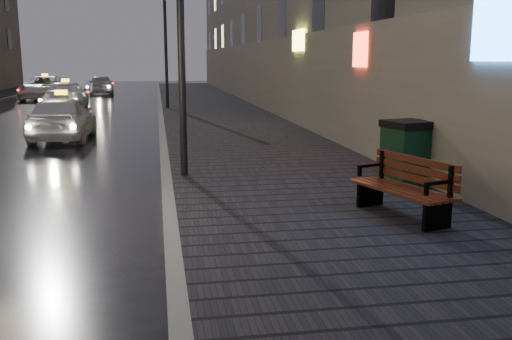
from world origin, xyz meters
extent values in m
plane|color=black|center=(0.00, 0.00, 0.00)|extent=(120.00, 120.00, 0.00)
cube|color=black|center=(3.90, 21.00, 0.07)|extent=(4.60, 58.00, 0.15)
cube|color=slate|center=(1.50, 21.00, 0.07)|extent=(0.20, 58.00, 0.15)
cylinder|color=black|center=(1.85, 6.00, 2.65)|extent=(0.14, 0.14, 5.00)
cylinder|color=black|center=(1.85, 22.00, 2.65)|extent=(0.14, 0.14, 5.00)
cube|color=black|center=(4.98, 1.77, 0.34)|extent=(0.47, 0.19, 0.38)
cube|color=black|center=(5.18, 1.84, 0.67)|extent=(0.07, 0.07, 0.66)
cube|color=black|center=(4.93, 1.76, 0.79)|extent=(0.39, 0.16, 0.05)
cube|color=black|center=(4.56, 3.12, 0.34)|extent=(0.47, 0.19, 0.38)
cube|color=black|center=(4.76, 3.19, 0.67)|extent=(0.07, 0.07, 0.66)
cube|color=black|center=(4.52, 3.11, 0.79)|extent=(0.39, 0.16, 0.05)
cube|color=#421D0E|center=(4.77, 2.45, 0.55)|extent=(1.06, 1.79, 0.04)
cube|color=#421D0E|center=(4.99, 2.52, 0.83)|extent=(0.53, 1.63, 0.38)
cube|color=black|center=(5.80, 4.57, 0.66)|extent=(0.84, 0.84, 1.02)
cube|color=black|center=(5.80, 4.57, 1.23)|extent=(0.91, 0.91, 0.13)
imported|color=silver|center=(-1.42, 12.68, 0.67)|extent=(1.70, 4.00, 1.35)
imported|color=white|center=(-2.88, 23.41, 0.67)|extent=(2.08, 4.68, 1.33)
imported|color=silver|center=(-5.18, 31.09, 0.70)|extent=(2.64, 5.17, 1.40)
imported|color=gray|center=(-2.36, 35.50, 0.67)|extent=(1.99, 4.10, 1.35)
camera|label=1|loc=(1.37, -4.99, 2.38)|focal=40.00mm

